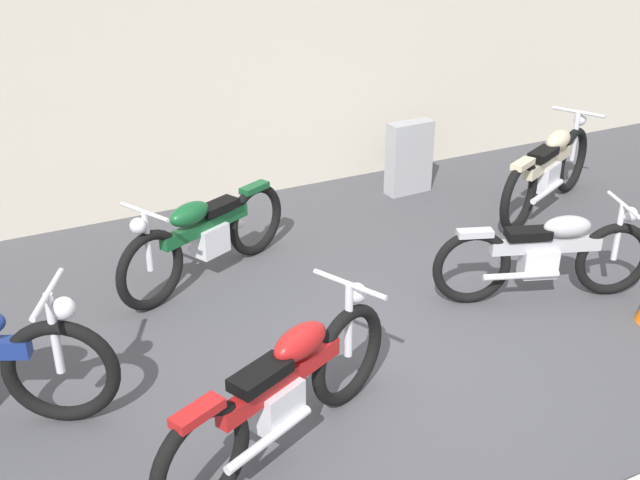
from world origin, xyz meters
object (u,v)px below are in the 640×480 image
(motorcycle_green, at_px, (205,236))
(motorcycle_red, at_px, (284,391))
(stone_marker, at_px, (409,158))
(motorcycle_cream, at_px, (549,169))
(motorcycle_silver, at_px, (546,255))

(motorcycle_green, bearing_deg, motorcycle_red, 57.13)
(stone_marker, xyz_separation_m, motorcycle_cream, (1.06, -1.09, 0.05))
(stone_marker, height_order, motorcycle_green, motorcycle_green)
(motorcycle_silver, distance_m, motorcycle_cream, 2.02)
(stone_marker, relative_size, motorcycle_silver, 0.45)
(motorcycle_green, bearing_deg, stone_marker, 173.85)
(motorcycle_green, xyz_separation_m, motorcycle_cream, (3.81, -0.14, 0.03))
(stone_marker, height_order, motorcycle_red, motorcycle_red)
(motorcycle_silver, bearing_deg, motorcycle_red, -144.57)
(stone_marker, relative_size, motorcycle_red, 0.43)
(motorcycle_cream, bearing_deg, stone_marker, 108.96)
(motorcycle_silver, relative_size, motorcycle_cream, 0.93)
(motorcycle_green, bearing_deg, motorcycle_cream, 152.63)
(motorcycle_silver, bearing_deg, stone_marker, 103.51)
(motorcycle_red, bearing_deg, motorcycle_green, 58.36)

